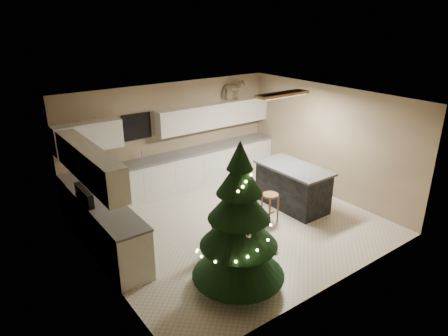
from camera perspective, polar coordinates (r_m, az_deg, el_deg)
The scene contains 8 objects.
ground_plane at distance 8.35m, azimuth 1.44°, elevation -8.08°, with size 5.50×5.50×0.00m, color beige.
room_shell at distance 7.67m, azimuth 1.68°, elevation 3.46°, with size 5.52×5.02×2.61m.
cabinetry at distance 8.86m, azimuth -9.76°, elevation -1.17°, with size 5.50×3.20×2.00m.
island at distance 9.05m, azimuth 9.76°, elevation -2.59°, with size 0.90×1.70×0.95m.
bar_stool at distance 8.29m, azimuth 6.61°, elevation -4.72°, with size 0.33×0.33×0.64m.
christmas_tree at distance 6.15m, azimuth 2.13°, elevation -8.92°, with size 1.53×1.47×2.44m.
toddler at distance 7.30m, azimuth -1.40°, elevation -9.32°, with size 0.28×0.18×0.76m, color black.
rocking_horse at distance 10.36m, azimuth 1.37°, elevation 11.11°, with size 0.64×0.38×0.52m.
Camera 1 is at (-4.48, -5.75, 4.08)m, focal length 32.00 mm.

